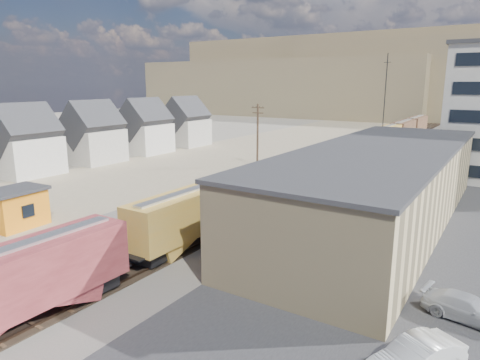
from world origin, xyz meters
The scene contains 14 objects.
ground centered at (0.00, 0.00, 0.00)m, with size 300.00×300.00×0.00m, color #6B6356.
ballast_bed centered at (0.00, 50.00, 0.03)m, with size 18.00×200.00×0.06m, color #4C4742.
dirt_yard centered at (-20.00, 40.00, 0.01)m, with size 24.00×180.00×0.03m, color #807058.
asphalt_lot centered at (22.00, 35.00, 0.02)m, with size 26.00×120.00×0.04m, color #232326.
rail_tracks centered at (-0.55, 50.00, 0.11)m, with size 11.40×200.00×0.24m.
freight_train centered at (3.80, 48.68, 2.79)m, with size 3.00×119.74×4.46m.
warehouse centered at (14.98, 25.00, 3.65)m, with size 12.40×40.40×7.25m.
utility_pole_north centered at (-8.50, 42.00, 5.30)m, with size 2.20×0.32×10.00m.
radio_mast centered at (6.00, 60.00, 9.12)m, with size 1.20×0.16×18.00m.
townhouse_row centered at (-34.00, 25.00, 4.34)m, with size 8.15×68.16×10.47m.
hills_north centered at (0.17, 167.92, 14.10)m, with size 265.00×80.00×32.00m.
maintenance_shed centered at (-12.69, 5.07, 1.88)m, with size 4.15×5.23×3.68m.
parked_car_white centered at (22.79, 3.25, 0.83)m, with size 1.75×5.01×1.65m, color silver.
parked_car_silver centered at (24.33, 9.71, 0.71)m, with size 2.00×4.91×1.43m, color #9EA0A6.
Camera 1 is at (25.35, -15.66, 13.18)m, focal length 32.00 mm.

